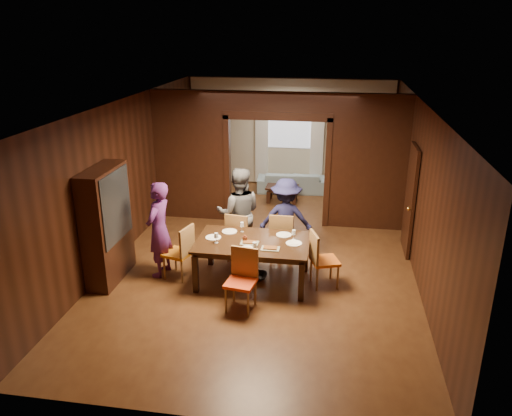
% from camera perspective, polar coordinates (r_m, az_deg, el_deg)
% --- Properties ---
extents(floor, '(9.00, 9.00, 0.00)m').
position_cam_1_polar(floor, '(9.86, 1.17, -4.98)').
color(floor, '#4E2A16').
rests_on(floor, ground).
extents(ceiling, '(5.50, 9.00, 0.02)m').
position_cam_1_polar(ceiling, '(9.01, 1.30, 11.94)').
color(ceiling, silver).
rests_on(ceiling, room_walls).
extents(room_walls, '(5.52, 9.01, 2.90)m').
position_cam_1_polar(room_walls, '(11.12, 2.59, 6.20)').
color(room_walls, black).
rests_on(room_walls, floor).
extents(person_purple, '(0.50, 0.68, 1.71)m').
position_cam_1_polar(person_purple, '(8.82, -11.02, -2.43)').
color(person_purple, '#552366').
rests_on(person_purple, floor).
extents(person_grey, '(0.95, 0.80, 1.76)m').
position_cam_1_polar(person_grey, '(9.34, -1.96, -0.61)').
color(person_grey, '#4E4F54').
rests_on(person_grey, floor).
extents(person_navy, '(1.05, 0.65, 1.57)m').
position_cam_1_polar(person_navy, '(9.33, 3.43, -1.27)').
color(person_navy, '#18193E').
rests_on(person_navy, floor).
extents(sofa, '(1.88, 0.86, 0.54)m').
position_cam_1_polar(sofa, '(13.32, 4.16, 3.03)').
color(sofa, '#93B1C0').
rests_on(sofa, floor).
extents(serving_bowl, '(0.37, 0.37, 0.09)m').
position_cam_1_polar(serving_bowl, '(8.50, 0.06, -3.30)').
color(serving_bowl, black).
rests_on(serving_bowl, dining_table).
extents(dining_table, '(1.91, 1.19, 0.76)m').
position_cam_1_polar(dining_table, '(8.60, -0.37, -6.12)').
color(dining_table, black).
rests_on(dining_table, floor).
extents(coffee_table, '(0.80, 0.50, 0.40)m').
position_cam_1_polar(coffee_table, '(12.54, 3.00, 1.62)').
color(coffee_table, black).
rests_on(coffee_table, floor).
extents(chair_left, '(0.54, 0.54, 0.97)m').
position_cam_1_polar(chair_left, '(8.82, -8.92, -4.93)').
color(chair_left, orange).
rests_on(chair_left, floor).
extents(chair_right, '(0.56, 0.56, 0.97)m').
position_cam_1_polar(chair_right, '(8.53, 7.88, -5.80)').
color(chair_right, orange).
rests_on(chair_right, floor).
extents(chair_far_l, '(0.51, 0.51, 0.97)m').
position_cam_1_polar(chair_far_l, '(9.34, -1.81, -3.20)').
color(chair_far_l, red).
rests_on(chair_far_l, floor).
extents(chair_far_r, '(0.44, 0.44, 0.97)m').
position_cam_1_polar(chair_far_r, '(9.34, 3.00, -3.23)').
color(chair_far_r, '#CF5913').
rests_on(chair_far_r, floor).
extents(chair_near, '(0.50, 0.50, 0.97)m').
position_cam_1_polar(chair_near, '(7.77, -1.77, -8.35)').
color(chair_near, '#EA4116').
rests_on(chair_near, floor).
extents(hutch, '(0.40, 1.20, 2.00)m').
position_cam_1_polar(hutch, '(8.84, -16.69, -1.89)').
color(hutch, black).
rests_on(hutch, floor).
extents(door_right, '(0.06, 0.90, 2.10)m').
position_cam_1_polar(door_right, '(9.96, 17.20, 0.87)').
color(door_right, black).
rests_on(door_right, floor).
extents(window_far, '(1.20, 0.03, 1.30)m').
position_cam_1_polar(window_far, '(13.56, 3.88, 9.58)').
color(window_far, silver).
rests_on(window_far, back_wall).
extents(curtain_left, '(0.35, 0.06, 2.40)m').
position_cam_1_polar(curtain_left, '(13.70, 0.67, 7.81)').
color(curtain_left, white).
rests_on(curtain_left, back_wall).
extents(curtain_right, '(0.35, 0.06, 2.40)m').
position_cam_1_polar(curtain_right, '(13.57, 7.00, 7.54)').
color(curtain_right, white).
rests_on(curtain_right, back_wall).
extents(plate_left, '(0.27, 0.27, 0.01)m').
position_cam_1_polar(plate_left, '(8.61, -4.90, -3.36)').
color(plate_left, white).
rests_on(plate_left, dining_table).
extents(plate_far_l, '(0.27, 0.27, 0.01)m').
position_cam_1_polar(plate_far_l, '(8.83, -3.05, -2.69)').
color(plate_far_l, white).
rests_on(plate_far_l, dining_table).
extents(plate_far_r, '(0.27, 0.27, 0.01)m').
position_cam_1_polar(plate_far_r, '(8.69, 3.20, -3.08)').
color(plate_far_r, white).
rests_on(plate_far_r, dining_table).
extents(plate_right, '(0.27, 0.27, 0.01)m').
position_cam_1_polar(plate_right, '(8.37, 4.35, -4.04)').
color(plate_right, white).
rests_on(plate_right, dining_table).
extents(plate_near, '(0.27, 0.27, 0.01)m').
position_cam_1_polar(plate_near, '(8.15, -1.00, -4.70)').
color(plate_near, white).
rests_on(plate_near, dining_table).
extents(platter_a, '(0.30, 0.20, 0.04)m').
position_cam_1_polar(platter_a, '(8.35, -0.74, -3.96)').
color(platter_a, gray).
rests_on(platter_a, dining_table).
extents(platter_b, '(0.30, 0.20, 0.04)m').
position_cam_1_polar(platter_b, '(8.15, 1.64, -4.60)').
color(platter_b, gray).
rests_on(platter_b, dining_table).
extents(wineglass_left, '(0.08, 0.08, 0.18)m').
position_cam_1_polar(wineglass_left, '(8.36, -4.57, -3.44)').
color(wineglass_left, white).
rests_on(wineglass_left, dining_table).
extents(wineglass_far, '(0.08, 0.08, 0.18)m').
position_cam_1_polar(wineglass_far, '(8.79, -1.61, -2.18)').
color(wineglass_far, silver).
rests_on(wineglass_far, dining_table).
extents(wineglass_right, '(0.08, 0.08, 0.18)m').
position_cam_1_polar(wineglass_right, '(8.48, 4.34, -3.09)').
color(wineglass_right, white).
rests_on(wineglass_right, dining_table).
extents(tumbler, '(0.07, 0.07, 0.14)m').
position_cam_1_polar(tumbler, '(8.09, -0.15, -4.40)').
color(tumbler, silver).
rests_on(tumbler, dining_table).
extents(condiment_jar, '(0.08, 0.08, 0.11)m').
position_cam_1_polar(condiment_jar, '(8.41, -1.28, -3.50)').
color(condiment_jar, '#532413').
rests_on(condiment_jar, dining_table).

